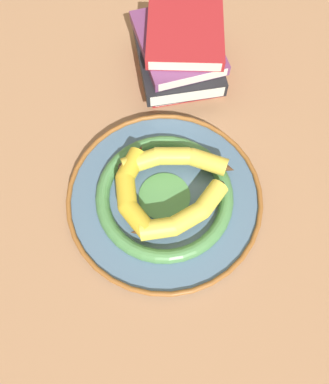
% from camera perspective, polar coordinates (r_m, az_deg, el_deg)
% --- Properties ---
extents(ground_plane, '(2.80, 2.80, 0.00)m').
position_cam_1_polar(ground_plane, '(0.69, 0.35, 1.43)').
color(ground_plane, '#A87A56').
extents(decorative_bowl, '(0.34, 0.34, 0.04)m').
position_cam_1_polar(decorative_bowl, '(0.66, 0.00, -0.80)').
color(decorative_bowl, slate).
rests_on(decorative_bowl, ground_plane).
extents(banana_a, '(0.13, 0.14, 0.03)m').
position_cam_1_polar(banana_a, '(0.61, 2.97, -3.68)').
color(banana_a, yellow).
rests_on(banana_a, decorative_bowl).
extents(banana_b, '(0.19, 0.09, 0.03)m').
position_cam_1_polar(banana_b, '(0.65, 1.86, 4.88)').
color(banana_b, yellow).
rests_on(banana_b, decorative_bowl).
extents(banana_c, '(0.09, 0.16, 0.03)m').
position_cam_1_polar(banana_c, '(0.63, -5.12, 0.37)').
color(banana_c, gold).
rests_on(banana_c, decorative_bowl).
extents(book_stack, '(0.23, 0.25, 0.12)m').
position_cam_1_polar(book_stack, '(0.79, 2.37, 20.42)').
color(book_stack, '#AD2328').
rests_on(book_stack, ground_plane).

